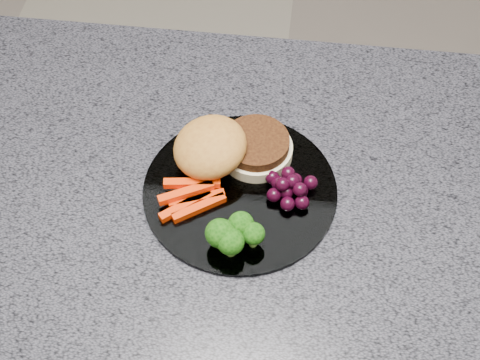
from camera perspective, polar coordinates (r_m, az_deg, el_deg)
name	(u,v)px	position (r m, az deg, el deg)	size (l,w,h in m)	color
island_cabinet	(249,330)	(1.31, 0.81, -12.69)	(1.20, 0.60, 0.86)	brown
countertop	(253,196)	(0.92, 1.12, -1.40)	(1.20, 0.60, 0.04)	#474750
plate	(240,190)	(0.89, 0.00, -0.87)	(0.26, 0.26, 0.01)	white
burger	(227,149)	(0.90, -1.15, 2.64)	(0.19, 0.15, 0.06)	beige
carrot_sticks	(191,196)	(0.88, -4.16, -1.41)	(0.09, 0.08, 0.02)	#EB3203
broccoli	(233,234)	(0.82, -0.60, -4.61)	(0.07, 0.06, 0.05)	#659837
grape_bunch	(290,187)	(0.88, 4.28, -0.63)	(0.07, 0.06, 0.03)	black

